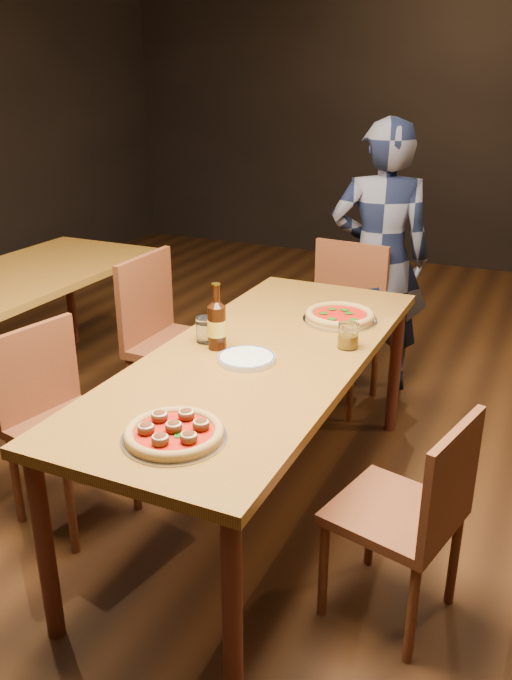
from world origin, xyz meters
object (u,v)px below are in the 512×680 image
at_px(table_left, 0,294).
at_px(pizza_meatball, 174,432).
at_px(diner, 380,259).
at_px(chair_main_sw, 183,345).
at_px(pizza_margherita, 340,316).
at_px(amber_glass, 348,336).
at_px(beer_bottle, 217,326).
at_px(chair_main_nw, 71,426).
at_px(plate_stack, 247,359).
at_px(table_main, 261,368).
at_px(chair_main_e, 394,511).
at_px(chair_end, 334,325).
at_px(water_glass, 206,330).

height_order(table_left, pizza_meatball, pizza_meatball).
bearing_deg(diner, chair_main_sw, 34.99).
xyz_separation_m(pizza_meatball, pizza_margherita, (0.13, 1.22, -0.00)).
height_order(amber_glass, diner, diner).
height_order(beer_bottle, amber_glass, beer_bottle).
height_order(chair_main_nw, plate_stack, chair_main_nw).
height_order(table_main, chair_main_e, chair_main_e).
bearing_deg(diner, table_left, 15.32).
xyz_separation_m(pizza_meatball, beer_bottle, (-0.22, 0.70, 0.07)).
distance_m(chair_end, pizza_margherita, 0.75).
bearing_deg(pizza_meatball, chair_main_nw, 153.81).
distance_m(beer_bottle, amber_glass, 0.53).
distance_m(chair_main_nw, diner, 2.02).
distance_m(chair_main_sw, amber_glass, 1.05).
bearing_deg(water_glass, chair_main_sw, 131.00).
relative_size(chair_main_sw, chair_end, 1.04).
bearing_deg(pizza_margherita, table_left, -174.20).
distance_m(pizza_margherita, amber_glass, 0.33).
distance_m(table_left, plate_stack, 1.74).
distance_m(chair_end, plate_stack, 1.28).
bearing_deg(pizza_meatball, table_main, 93.33).
relative_size(chair_main_sw, pizza_meatball, 3.03).
bearing_deg(chair_main_nw, pizza_meatball, -105.53).
distance_m(pizza_meatball, plate_stack, 0.63).
xyz_separation_m(table_left, water_glass, (1.44, -0.29, 0.12)).
bearing_deg(chair_main_e, water_glass, -97.94).
bearing_deg(amber_glass, pizza_meatball, -105.56).
xyz_separation_m(chair_main_nw, amber_glass, (0.99, 0.56, 0.37)).
bearing_deg(diner, chair_end, 47.59).
distance_m(chair_main_sw, beer_bottle, 0.79).
relative_size(beer_bottle, diner, 0.17).
bearing_deg(pizza_margherita, beer_bottle, -123.31).
bearing_deg(table_left, chair_main_e, -15.37).
bearing_deg(beer_bottle, pizza_meatball, -72.32).
height_order(table_left, chair_main_e, chair_main_e).
bearing_deg(pizza_margherita, pizza_meatball, -95.84).
bearing_deg(amber_glass, chair_main_e, -56.70).
height_order(pizza_meatball, beer_bottle, beer_bottle).
relative_size(table_left, beer_bottle, 7.47).
xyz_separation_m(chair_main_nw, chair_main_e, (1.35, 0.02, -0.02)).
relative_size(table_left, chair_main_sw, 2.03).
relative_size(chair_main_e, beer_bottle, 3.10).
height_order(chair_main_e, chair_end, chair_end).
bearing_deg(chair_main_sw, water_glass, -138.41).
distance_m(beer_bottle, diner, 1.52).
distance_m(chair_main_e, beer_bottle, 0.99).
xyz_separation_m(chair_main_sw, amber_glass, (0.96, -0.29, 0.31)).
xyz_separation_m(table_main, chair_end, (-0.06, 1.14, -0.20)).
bearing_deg(beer_bottle, pizza_margherita, 56.69).
relative_size(plate_stack, beer_bottle, 0.83).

